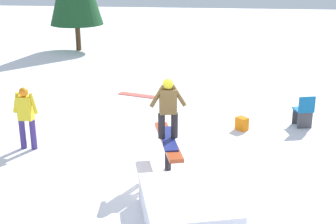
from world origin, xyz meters
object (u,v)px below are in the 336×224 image
Objects in this scene: loose_snowboard_coral at (139,95)px; backpack_on_snow at (242,124)px; bystander_yellow at (26,115)px; main_rider_on_rail at (168,110)px; folding_chair at (304,112)px; rail_feature at (168,144)px.

backpack_on_snow reaches higher than loose_snowboard_coral.
bystander_yellow reaches higher than loose_snowboard_coral.
main_rider_on_rail is 1.55× the size of folding_chair.
main_rider_on_rail reaches higher than bystander_yellow.
folding_chair is (2.95, -3.29, -0.18)m from rail_feature.
bystander_yellow is (0.77, 3.40, -0.51)m from main_rider_on_rail.
rail_feature is 3.49m from bystander_yellow.
rail_feature is 6.08× the size of backpack_on_snow.
rail_feature is 4.42m from folding_chair.
loose_snowboard_coral is at bearing -39.92° from folding_chair.
main_rider_on_rail is 3.52m from bystander_yellow.
folding_chair is 1.69m from backpack_on_snow.
loose_snowboard_coral is (5.27, 1.51, -0.58)m from rail_feature.
rail_feature is 2.35× the size of folding_chair.
folding_chair is at bearing -60.78° from main_rider_on_rail.
bystander_yellow is (0.77, 3.40, 0.25)m from rail_feature.
loose_snowboard_coral is at bearing 6.02° from backpack_on_snow.
bystander_yellow is at bearing 3.90° from folding_chair.
main_rider_on_rail is 4.52m from folding_chair.
folding_chair is at bearing -158.74° from bystander_yellow.
bystander_yellow is 4.94m from loose_snowboard_coral.
main_rider_on_rail is 4.00× the size of backpack_on_snow.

